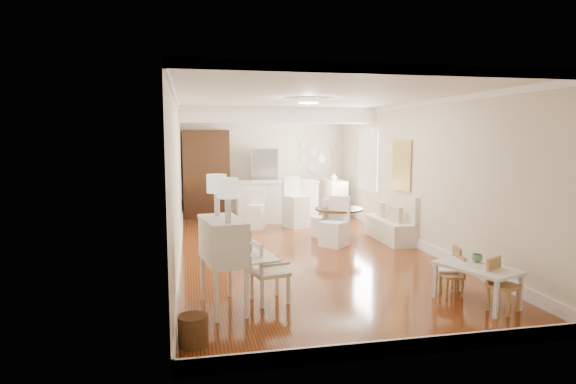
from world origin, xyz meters
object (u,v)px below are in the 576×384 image
object	(u,v)px
bar_stool_right	(296,202)
kids_chair_c	(504,285)
kids_chair_a	(452,275)
slip_chair_near	(334,222)
wicker_basket	(193,330)
kids_chair_b	(447,269)
breakfast_counter	(277,201)
kids_table	(476,285)
bar_stool_left	(256,210)
dining_table	(339,224)
sideboard	(333,198)
secretary_bureau	(223,264)
gustavian_armchair	(270,271)
slip_chair_far	(324,217)
pantry_cabinet	(206,174)
fridge	(277,182)

from	to	relation	value
bar_stool_right	kids_chair_c	bearing A→B (deg)	-101.85
kids_chair_a	slip_chair_near	world-z (taller)	slip_chair_near
wicker_basket	kids_chair_b	bearing A→B (deg)	17.04
bar_stool_right	kids_chair_a	bearing A→B (deg)	-103.53
breakfast_counter	bar_stool_right	size ratio (longest dim) A/B	1.72
kids_table	bar_stool_left	xyz separation A→B (m)	(-2.08, 5.55, 0.20)
breakfast_counter	bar_stool_right	xyz separation A→B (m)	(0.30, -0.83, 0.08)
kids_chair_b	bar_stool_left	xyz separation A→B (m)	(-1.98, 4.99, 0.14)
kids_chair_c	dining_table	xyz separation A→B (m)	(-0.75, 4.28, 0.01)
sideboard	slip_chair_near	bearing A→B (deg)	-110.05
slip_chair_near	bar_stool_right	xyz separation A→B (m)	(-0.31, 2.04, 0.11)
secretary_bureau	breakfast_counter	bearing A→B (deg)	63.98
dining_table	gustavian_armchair	bearing A→B (deg)	-120.85
kids_chair_c	dining_table	world-z (taller)	dining_table
kids_chair_b	slip_chair_far	size ratio (longest dim) A/B	0.74
kids_chair_b	sideboard	size ratio (longest dim) A/B	0.62
gustavian_armchair	bar_stool_left	xyz separation A→B (m)	(0.50, 4.93, 0.05)
kids_table	bar_stool_right	size ratio (longest dim) A/B	0.83
kids_chair_a	dining_table	size ratio (longest dim) A/B	0.56
bar_stool_left	pantry_cabinet	distance (m)	2.30
kids_table	breakfast_counter	xyz separation A→B (m)	(-1.43, 6.39, 0.27)
kids_chair_c	breakfast_counter	size ratio (longest dim) A/B	0.32
bar_stool_right	pantry_cabinet	distance (m)	2.83
secretary_bureau	kids_chair_a	bearing A→B (deg)	-11.48
wicker_basket	bar_stool_left	size ratio (longest dim) A/B	0.35
secretary_bureau	kids_table	distance (m)	3.24
kids_chair_c	wicker_basket	bearing A→B (deg)	154.19
wicker_basket	breakfast_counter	bearing A→B (deg)	72.70
kids_table	pantry_cabinet	world-z (taller)	pantry_cabinet
dining_table	wicker_basket	bearing A→B (deg)	-123.73
bar_stool_left	sideboard	distance (m)	2.63
breakfast_counter	secretary_bureau	bearing A→B (deg)	-106.61
bar_stool_left	pantry_cabinet	world-z (taller)	pantry_cabinet
bar_stool_right	secretary_bureau	bearing A→B (deg)	-136.47
bar_stool_right	fridge	xyz separation A→B (m)	(-0.10, 1.88, 0.30)
secretary_bureau	slip_chair_far	size ratio (longest dim) A/B	1.34
wicker_basket	kids_chair_a	size ratio (longest dim) A/B	0.56
kids_table	bar_stool_left	bearing A→B (deg)	110.57
dining_table	kids_chair_a	bearing A→B (deg)	-83.03
fridge	kids_chair_a	bearing A→B (deg)	-81.22
dining_table	slip_chair_near	distance (m)	0.54
kids_table	slip_chair_near	xyz separation A→B (m)	(-0.81, 3.52, 0.23)
wicker_basket	sideboard	distance (m)	8.30
wicker_basket	kids_chair_c	distance (m)	3.76
fridge	bar_stool_left	bearing A→B (deg)	-114.29
pantry_cabinet	sideboard	size ratio (longest dim) A/B	2.25
secretary_bureau	wicker_basket	distance (m)	1.14
slip_chair_far	pantry_cabinet	bearing A→B (deg)	-79.80
breakfast_counter	bar_stool_right	distance (m)	0.89
gustavian_armchair	dining_table	distance (m)	3.92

